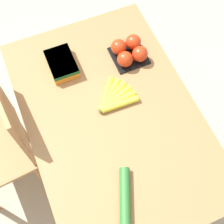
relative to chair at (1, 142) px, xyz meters
name	(u,v)px	position (x,y,z in m)	size (l,w,h in m)	color
ground_plane	(112,161)	(-0.19, -0.57, -0.49)	(12.00, 12.00, 0.00)	#B7A88E
dining_table	(112,124)	(-0.19, -0.57, 0.14)	(1.22, 0.80, 0.73)	#9E7044
chair	(1,142)	(0.00, 0.00, 0.00)	(0.45, 0.44, 0.95)	#A87547
banana_bunch	(114,98)	(-0.12, -0.61, 0.26)	(0.18, 0.20, 0.03)	brown
tomato_pack	(129,51)	(0.09, -0.78, 0.29)	(0.18, 0.18, 0.09)	black
carrot_bag	(62,63)	(0.16, -0.44, 0.28)	(0.19, 0.13, 0.06)	orange
cucumber_near	(125,199)	(-0.57, -0.47, 0.27)	(0.26, 0.14, 0.04)	#2D702D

